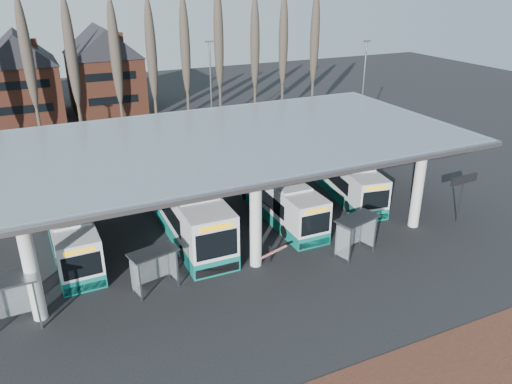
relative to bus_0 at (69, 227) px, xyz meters
name	(u,v)px	position (x,y,z in m)	size (l,w,h in m)	color
ground	(275,286)	(9.76, -9.31, -1.43)	(140.00, 140.00, 0.00)	black
station_canopy	(220,148)	(9.76, -1.31, 4.25)	(32.00, 16.00, 6.34)	silver
poplar_row	(132,50)	(9.76, 23.69, 7.34)	(45.10, 1.10, 14.50)	#473D33
lamp_post_b	(211,91)	(15.76, 16.69, 3.90)	(0.80, 0.16, 10.17)	slate
lamp_post_c	(363,90)	(29.76, 10.69, 3.90)	(0.80, 0.16, 10.17)	slate
bus_0	(69,227)	(0.00, 0.00, 0.00)	(2.62, 11.00, 3.04)	silver
bus_1	(183,204)	(7.36, -0.34, 0.30)	(3.02, 13.24, 3.67)	silver
bus_2	(276,195)	(14.03, -1.02, 0.01)	(2.45, 11.02, 3.06)	silver
bus_3	(342,175)	(20.56, 0.22, -0.02)	(4.04, 11.05, 3.01)	silver
shelter_0	(4,293)	(-3.57, -7.03, 0.61)	(3.08, 1.61, 2.82)	gray
shelter_1	(153,261)	(3.67, -6.71, 0.32)	(2.82, 1.85, 2.41)	gray
shelter_2	(355,227)	(15.77, -8.21, 0.42)	(2.99, 2.01, 2.54)	gray
info_sign_0	(463,183)	(24.92, -7.69, 1.54)	(2.38, 0.27, 3.54)	black
info_sign_1	(416,160)	(25.67, -2.17, 1.26)	(2.15, 0.39, 3.21)	black
barrier	(273,253)	(10.65, -7.27, -0.58)	(2.11, 0.93, 1.10)	black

